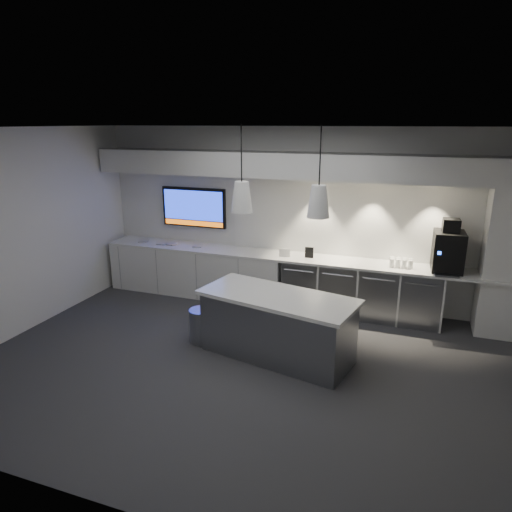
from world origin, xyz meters
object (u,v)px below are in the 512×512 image
at_px(coffee_machine, 448,250).
at_px(wall_tv, 194,207).
at_px(island, 277,326).
at_px(bin, 202,326).

bearing_deg(coffee_machine, wall_tv, 174.04).
relative_size(wall_tv, coffee_machine, 1.57).
height_order(island, coffee_machine, coffee_machine).
xyz_separation_m(bin, coffee_machine, (3.27, 1.75, 0.98)).
bearing_deg(island, bin, -169.92).
bearing_deg(coffee_machine, bin, -154.50).
height_order(wall_tv, bin, wall_tv).
bearing_deg(bin, coffee_machine, 28.23).
xyz_separation_m(island, bin, (-1.15, 0.04, -0.20)).
bearing_deg(bin, island, -1.90).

